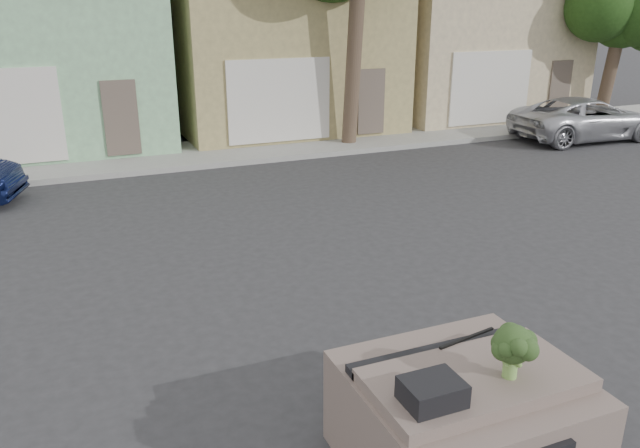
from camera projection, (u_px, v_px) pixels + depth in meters
ground_plane at (330, 325)px, 8.54m from camera, size 120.00×120.00×0.00m
sidewalk at (182, 156)px, 17.64m from camera, size 40.00×3.00×0.15m
townhouse_mint at (29, 16)px, 18.59m from camera, size 7.20×8.20×7.55m
townhouse_tan at (268, 14)px, 21.32m from camera, size 7.20×8.20×7.55m
townhouse_beige at (453, 13)px, 24.05m from camera, size 7.20×8.20×7.55m
silver_pickup at (583, 140)px, 20.05m from camera, size 4.92×2.44×1.34m
tree_far at (615, 38)px, 21.51m from camera, size 3.20×3.00×6.00m
car_dashboard at (461, 418)px, 5.75m from camera, size 2.00×1.80×1.12m
instrument_hump at (432, 392)px, 5.01m from camera, size 0.48×0.38×0.20m
wiper_arm at (467, 338)px, 5.99m from camera, size 0.69×0.15×0.02m
broccoli at (512, 351)px, 5.31m from camera, size 0.50×0.50×0.50m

